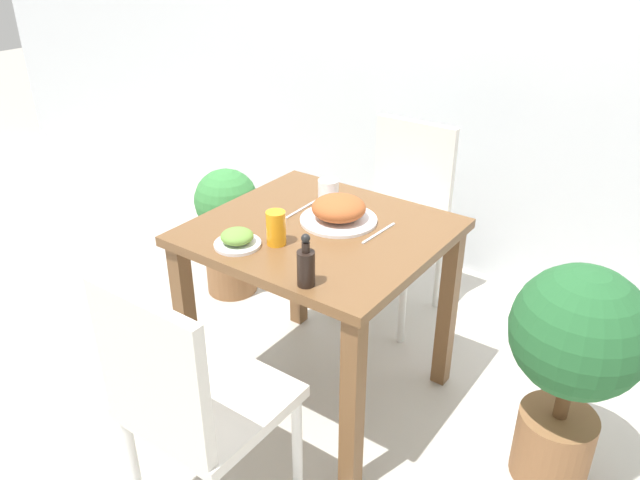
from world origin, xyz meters
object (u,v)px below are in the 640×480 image
at_px(food_plate, 339,211).
at_px(drink_cup, 328,190).
at_px(chair_far, 400,209).
at_px(potted_plant_right, 574,355).
at_px(chair_near, 190,399).
at_px(juice_glass, 276,228).
at_px(potted_plant_left, 228,225).
at_px(side_plate, 237,239).
at_px(sauce_bottle, 306,266).

distance_m(food_plate, drink_cup, 0.20).
relative_size(chair_far, potted_plant_right, 1.12).
bearing_deg(chair_near, chair_far, -84.18).
height_order(juice_glass, potted_plant_right, juice_glass).
height_order(chair_near, chair_far, same).
xyz_separation_m(food_plate, potted_plant_left, (-0.85, 0.28, -0.42)).
bearing_deg(side_plate, sauce_bottle, -10.92).
distance_m(sauce_bottle, potted_plant_right, 0.89).
xyz_separation_m(chair_near, potted_plant_right, (0.83, 0.85, -0.01)).
xyz_separation_m(drink_cup, potted_plant_right, (1.02, -0.10, -0.27)).
height_order(drink_cup, potted_plant_left, drink_cup).
bearing_deg(potted_plant_right, drink_cup, 174.13).
bearing_deg(drink_cup, potted_plant_left, 168.19).
bearing_deg(potted_plant_right, food_plate, -177.95).
xyz_separation_m(chair_near, drink_cup, (-0.19, 0.96, 0.27)).
xyz_separation_m(side_plate, sauce_bottle, (0.34, -0.07, 0.04)).
distance_m(chair_far, potted_plant_left, 0.86).
bearing_deg(side_plate, drink_cup, 86.63).
height_order(chair_near, sauce_bottle, sauce_bottle).
bearing_deg(food_plate, sauce_bottle, -68.19).
xyz_separation_m(sauce_bottle, potted_plant_left, (-1.02, 0.71, -0.44)).
bearing_deg(potted_plant_left, side_plate, -43.24).
height_order(chair_far, juice_glass, chair_far).
xyz_separation_m(chair_far, drink_cup, (-0.04, -0.52, 0.27)).
bearing_deg(drink_cup, food_plate, -43.85).
height_order(chair_near, side_plate, chair_near).
relative_size(side_plate, sauce_bottle, 0.93).
height_order(food_plate, drink_cup, food_plate).
relative_size(chair_far, sauce_bottle, 5.31).
bearing_deg(sauce_bottle, juice_glass, 147.51).
bearing_deg(potted_plant_left, food_plate, -18.46).
bearing_deg(side_plate, chair_near, -64.42).
relative_size(chair_far, juice_glass, 7.67).
bearing_deg(drink_cup, chair_near, -78.60).
distance_m(potted_plant_left, potted_plant_right, 1.75).
distance_m(side_plate, potted_plant_right, 1.15).
relative_size(juice_glass, sauce_bottle, 0.69).
bearing_deg(food_plate, chair_near, -86.43).
xyz_separation_m(food_plate, sauce_bottle, (0.17, -0.42, 0.02)).
bearing_deg(potted_plant_left, potted_plant_right, -8.33).
bearing_deg(juice_glass, side_plate, -137.74).
distance_m(drink_cup, juice_glass, 0.41).
height_order(juice_glass, sauce_bottle, sauce_bottle).
bearing_deg(juice_glass, potted_plant_right, 17.52).
bearing_deg(drink_cup, juice_glass, -80.38).
height_order(side_plate, juice_glass, juice_glass).
relative_size(sauce_bottle, potted_plant_right, 0.21).
bearing_deg(potted_plant_left, drink_cup, -11.81).
height_order(food_plate, side_plate, food_plate).
bearing_deg(sauce_bottle, potted_plant_left, 145.32).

